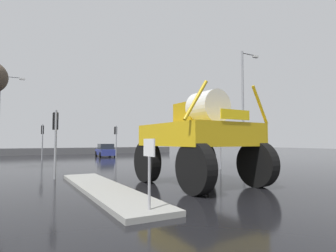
# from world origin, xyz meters

# --- Properties ---
(ground_plane) EXTENTS (120.00, 120.00, 0.00)m
(ground_plane) POSITION_xyz_m (0.00, 18.00, 0.00)
(ground_plane) COLOR black
(median_island) EXTENTS (1.55, 8.88, 0.15)m
(median_island) POSITION_xyz_m (-4.48, 6.08, 0.07)
(median_island) COLOR gray
(median_island) RESTS_ON ground
(lane_arrow_sign) EXTENTS (0.07, 0.60, 1.74)m
(lane_arrow_sign) POSITION_xyz_m (-4.45, 2.16, 1.35)
(lane_arrow_sign) COLOR #99999E
(lane_arrow_sign) RESTS_ON median_island
(oversize_sprayer) EXTENTS (4.19, 5.59, 4.05)m
(oversize_sprayer) POSITION_xyz_m (-0.52, 5.60, 1.96)
(oversize_sprayer) COLOR black
(oversize_sprayer) RESTS_ON ground
(sedan_ahead) EXTENTS (2.13, 4.22, 1.52)m
(sedan_ahead) POSITION_xyz_m (2.04, 28.53, 0.71)
(sedan_ahead) COLOR navy
(sedan_ahead) RESTS_ON ground
(traffic_signal_near_left) EXTENTS (0.24, 0.54, 3.33)m
(traffic_signal_near_left) POSITION_xyz_m (-5.68, 10.45, 2.43)
(traffic_signal_near_left) COLOR gray
(traffic_signal_near_left) RESTS_ON ground
(traffic_signal_near_right) EXTENTS (0.24, 0.54, 3.94)m
(traffic_signal_near_right) POSITION_xyz_m (4.47, 10.44, 2.88)
(traffic_signal_near_right) COLOR gray
(traffic_signal_near_right) RESTS_ON ground
(traffic_signal_far_left) EXTENTS (0.24, 0.55, 3.46)m
(traffic_signal_far_left) POSITION_xyz_m (-5.11, 25.40, 2.52)
(traffic_signal_far_left) COLOR gray
(traffic_signal_far_left) RESTS_ON ground
(traffic_signal_far_right) EXTENTS (0.24, 0.55, 3.52)m
(traffic_signal_far_right) POSITION_xyz_m (2.27, 25.40, 2.57)
(traffic_signal_far_right) COLOR gray
(traffic_signal_far_right) RESTS_ON ground
(streetlight_near_right) EXTENTS (1.84, 0.24, 9.24)m
(streetlight_near_right) POSITION_xyz_m (8.90, 12.61, 5.07)
(streetlight_near_right) COLOR gray
(streetlight_near_right) RESTS_ON ground
(streetlight_far_left) EXTENTS (2.28, 0.24, 8.42)m
(streetlight_far_left) POSITION_xyz_m (-8.72, 27.55, 4.71)
(streetlight_far_left) COLOR gray
(streetlight_far_left) RESTS_ON ground
(roadside_barrier) EXTENTS (29.82, 0.24, 0.90)m
(roadside_barrier) POSITION_xyz_m (0.00, 36.09, 0.45)
(roadside_barrier) COLOR #59595B
(roadside_barrier) RESTS_ON ground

